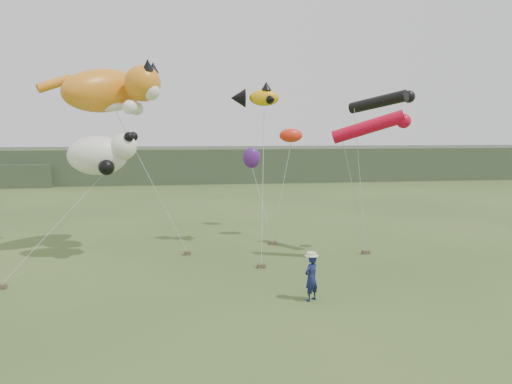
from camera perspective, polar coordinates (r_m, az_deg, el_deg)
The scene contains 9 objects.
ground at distance 19.12m, azimuth 2.15°, elevation -11.80°, with size 120.00×120.00×0.00m, color #385123.
headland at distance 62.62m, azimuth -8.13°, elevation 3.12°, with size 90.00×13.00×4.00m.
festival_attendant at distance 18.49m, azimuth 6.33°, elevation -9.72°, with size 0.62×0.41×1.71m, color #141B4D.
sandbag_anchors at distance 24.08m, azimuth -3.25°, elevation -7.59°, with size 16.51×6.24×0.18m.
cat_kite at distance 26.14m, azimuth -16.06°, elevation 11.17°, with size 6.26×4.91×2.74m.
fish_kite at distance 26.32m, azimuth -0.16°, elevation 10.76°, with size 2.54×1.72×1.33m.
tube_kites at distance 24.25m, azimuth 13.84°, elevation 8.60°, with size 4.38×3.94×2.53m.
panda_kite at distance 24.66m, azimuth -17.22°, elevation 4.13°, with size 3.28×2.12×2.04m.
misc_kites at distance 30.13m, azimuth 1.30°, elevation 4.96°, with size 2.93×4.43×2.49m.
Camera 1 is at (-3.31, -17.78, 6.19)m, focal length 35.00 mm.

